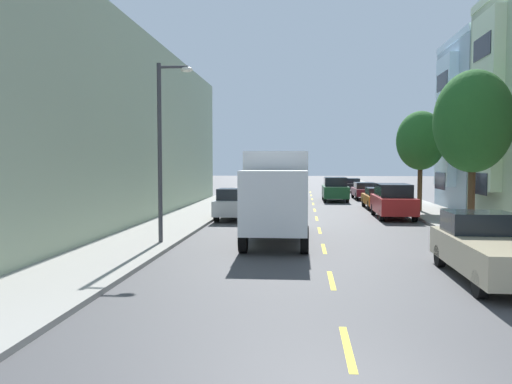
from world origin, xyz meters
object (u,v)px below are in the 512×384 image
Objects in this scene: parked_suv_red at (393,201)px; parked_pickup_champagne at (490,249)px; street_tree_second at (473,122)px; parked_wagon_sky at (273,182)px; parked_pickup_silver at (237,204)px; delivery_box_truck at (277,191)px; parked_sedan_orange at (378,198)px; parked_sedan_black at (351,185)px; parked_sedan_burgundy at (364,190)px; moving_forest_sedan at (335,189)px; parked_wagon_white at (267,186)px; street_tree_third at (421,141)px; parked_wagon_navy at (260,191)px; street_lamp at (164,139)px.

parked_suv_red is 15.12m from parked_pickup_champagne.
street_tree_second is 38.55m from parked_wagon_sky.
delivery_box_truck is at bearing -70.79° from parked_pickup_silver.
parked_sedan_black is (0.01, 20.02, 0.00)m from parked_sedan_orange.
parked_sedan_orange and parked_sedan_black have the same top height.
parked_wagon_sky is (-8.44, 45.35, -0.02)m from parked_pickup_champagne.
parked_sedan_burgundy is at bearing -60.96° from parked_wagon_sky.
parked_sedan_black is 9.59m from parked_wagon_sky.
parked_sedan_black is at bearing 79.45° from moving_forest_sedan.
parked_wagon_sky is at bearing 89.32° from parked_wagon_white.
parked_sedan_orange and parked_sedan_burgundy have the same top height.
parked_sedan_orange is 11.08m from parked_pickup_silver.
parked_pickup_silver is 18.07m from parked_sedan_burgundy.
street_tree_third is 1.36× the size of parked_sedan_orange.
parked_sedan_black is (8.54, 13.50, -0.05)m from parked_wagon_navy.
delivery_box_truck is (4.14, 1.97, -2.02)m from street_lamp.
street_tree_third is at bearing 90.00° from street_tree_second.
parked_sedan_burgundy is at bearing 89.47° from parked_suv_red.
parked_sedan_burgundy is 0.94× the size of moving_forest_sedan.
parked_wagon_white is (-8.61, 15.72, 0.05)m from parked_sedan_orange.
parked_pickup_champagne is (-0.04, -15.12, -0.16)m from parked_suv_red.
parked_pickup_silver is (-8.65, -1.06, -0.16)m from parked_suv_red.
street_lamp is 0.87× the size of delivery_box_truck.
street_tree_second is at bearing -90.00° from street_tree_third.
street_lamp reaches higher than delivery_box_truck.
parked_wagon_sky is (1.73, 40.68, -3.20)m from street_lamp.
parked_pickup_silver reaches higher than parked_wagon_white.
street_lamp is at bearing -99.43° from parked_pickup_silver.
parked_wagon_white is at bearing 94.78° from delivery_box_truck.
street_lamp is at bearing -108.76° from moving_forest_sedan.
delivery_box_truck is 34.89m from parked_sedan_black.
parked_pickup_champagne is at bearing -96.81° from street_tree_third.
parked_sedan_orange is (-2.10, 2.71, -3.70)m from street_tree_third.
parked_pickup_champagne is at bearing -79.46° from parked_wagon_sky.
parked_sedan_orange is at bearing 127.78° from street_tree_third.
parked_sedan_burgundy is 0.85× the size of parked_pickup_champagne.
street_tree_third is at bearing 54.72° from delivery_box_truck.
street_lamp reaches higher than parked_pickup_champagne.
parked_pickup_silver is at bearing -114.75° from moving_forest_sedan.
street_tree_third is at bearing -52.22° from parked_sedan_orange.
street_tree_third is 5.04m from parked_sedan_orange.
moving_forest_sedan is (-4.60, 9.24, -3.46)m from street_tree_third.
street_tree_second reaches higher than street_tree_third.
street_tree_second is 32.78m from parked_sedan_black.
street_tree_third reaches higher than parked_sedan_burgundy.
parked_wagon_navy is (-10.63, 18.95, -4.05)m from street_tree_second.
parked_pickup_champagne reaches higher than parked_sedan_black.
parked_sedan_orange is at bearing -37.38° from parked_wagon_navy.
street_tree_third reaches higher than parked_wagon_white.
parked_pickup_champagne reaches higher than parked_wagon_white.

